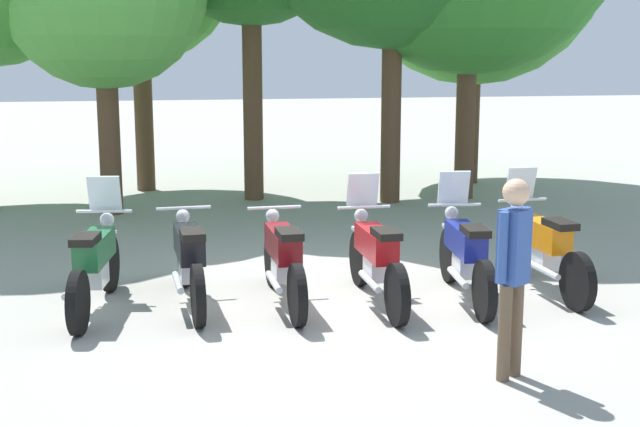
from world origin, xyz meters
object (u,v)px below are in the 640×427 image
motorcycle_0 (95,263)px  person_0 (513,263)px  motorcycle_4 (465,254)px  motorcycle_3 (376,257)px  motorcycle_5 (542,247)px  motorcycle_1 (189,259)px  motorcycle_2 (283,259)px

motorcycle_0 → person_0: size_ratio=1.27×
person_0 → motorcycle_4: bearing=-43.9°
motorcycle_3 → motorcycle_5: (2.00, 0.11, 0.00)m
motorcycle_0 → motorcycle_5: bearing=-83.6°
motorcycle_4 → motorcycle_5: bearing=-74.5°
motorcycle_5 → person_0: (-1.46, -2.48, 0.49)m
motorcycle_4 → motorcycle_5: same height
motorcycle_1 → motorcycle_5: bearing=-96.3°
motorcycle_2 → motorcycle_5: (3.01, -0.06, 0.01)m
motorcycle_0 → motorcycle_1: size_ratio=0.99×
motorcycle_1 → motorcycle_5: 4.02m
motorcycle_2 → motorcycle_3: (1.00, -0.16, 0.01)m
motorcycle_3 → person_0: (0.54, -2.37, 0.49)m
motorcycle_3 → motorcycle_5: size_ratio=1.00×
motorcycle_1 → motorcycle_4: size_ratio=1.00×
motorcycle_5 → person_0: bearing=147.8°
person_0 → motorcycle_5: bearing=-63.1°
motorcycle_2 → motorcycle_5: motorcycle_5 is taller
motorcycle_2 → motorcycle_1: bearing=78.8°
motorcycle_3 → motorcycle_0: bearing=83.6°
motorcycle_3 → person_0: 2.48m
motorcycle_4 → motorcycle_1: bearing=88.9°
motorcycle_0 → motorcycle_3: size_ratio=0.99×
motorcycle_0 → motorcycle_5: size_ratio=0.99×
motorcycle_5 → motorcycle_2: bearing=87.2°
motorcycle_1 → motorcycle_3: bearing=-102.5°
motorcycle_3 → motorcycle_4: bearing=-93.4°
motorcycle_2 → person_0: person_0 is taller
motorcycle_0 → person_0: (3.54, -2.69, 0.49)m
motorcycle_2 → motorcycle_5: size_ratio=1.00×
motorcycle_0 → motorcycle_5: 5.01m
motorcycle_1 → motorcycle_5: (4.01, -0.23, 0.01)m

